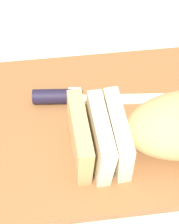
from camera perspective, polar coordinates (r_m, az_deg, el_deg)
ground_plane at (r=0.53m, az=-0.00°, el=-3.39°), size 3.00×3.00×0.00m
cutting_board at (r=0.52m, az=-0.00°, el=-2.66°), size 0.40×0.31×0.03m
bread_loaf at (r=0.46m, az=14.38°, el=-2.69°), size 0.27×0.11×0.09m
bread_knife at (r=0.52m, az=-2.89°, el=2.75°), size 0.29×0.06×0.03m
crumb_near_knife at (r=0.52m, az=0.68°, el=1.33°), size 0.01×0.01×0.01m
crumb_near_loaf at (r=0.48m, az=1.02°, el=-6.42°), size 0.00×0.00×0.00m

